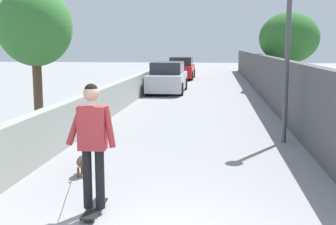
# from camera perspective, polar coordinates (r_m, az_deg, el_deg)

# --- Properties ---
(ground_plane) EXTENTS (80.00, 80.00, 0.00)m
(ground_plane) POSITION_cam_1_polar(r_m,az_deg,el_deg) (18.50, 4.30, 1.63)
(ground_plane) COLOR gray
(wall_left) EXTENTS (48.00, 0.30, 1.04)m
(wall_left) POSITION_cam_1_polar(r_m,az_deg,el_deg) (16.82, -5.90, 2.64)
(wall_left) COLOR #999E93
(wall_left) RESTS_ON ground
(fence_right) EXTENTS (48.00, 0.30, 1.91)m
(fence_right) POSITION_cam_1_polar(r_m,az_deg,el_deg) (16.55, 14.22, 3.82)
(fence_right) COLOR #4C4C4C
(fence_right) RESTS_ON ground
(tree_left_near) EXTENTS (2.12, 2.12, 4.02)m
(tree_left_near) POSITION_cam_1_polar(r_m,az_deg,el_deg) (12.91, -17.43, 10.81)
(tree_left_near) COLOR brown
(tree_left_near) RESTS_ON ground
(tree_right_mid) EXTENTS (3.13, 3.13, 4.09)m
(tree_right_mid) POSITION_cam_1_polar(r_m,az_deg,el_deg) (23.65, 15.94, 9.60)
(tree_right_mid) COLOR brown
(tree_right_mid) RESTS_ON ground
(lamp_post) EXTENTS (0.36, 0.36, 3.98)m
(lamp_post) POSITION_cam_1_polar(r_m,az_deg,el_deg) (10.68, 15.85, 10.70)
(lamp_post) COLOR #4C4C51
(lamp_post) RESTS_ON ground
(skateboard) EXTENTS (0.80, 0.21, 0.08)m
(skateboard) POSITION_cam_1_polar(r_m,az_deg,el_deg) (6.30, -9.83, -12.62)
(skateboard) COLOR black
(skateboard) RESTS_ON ground
(person_skateboarder) EXTENTS (0.23, 0.71, 1.78)m
(person_skateboarder) POSITION_cam_1_polar(r_m,az_deg,el_deg) (5.99, -10.10, -3.14)
(person_skateboarder) COLOR black
(person_skateboarder) RESTS_ON skateboard
(dog) EXTENTS (2.04, 0.83, 1.06)m
(dog) POSITION_cam_1_polar(r_m,az_deg,el_deg) (8.02, -11.26, -6.34)
(dog) COLOR brown
(dog) RESTS_ON ground
(car_near) EXTENTS (4.39, 1.80, 1.54)m
(car_near) POSITION_cam_1_polar(r_m,az_deg,el_deg) (21.59, -0.07, 4.62)
(car_near) COLOR silver
(car_near) RESTS_ON ground
(car_far) EXTENTS (4.34, 1.80, 1.54)m
(car_far) POSITION_cam_1_polar(r_m,az_deg,el_deg) (30.40, 1.82, 5.90)
(car_far) COLOR #B71414
(car_far) RESTS_ON ground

